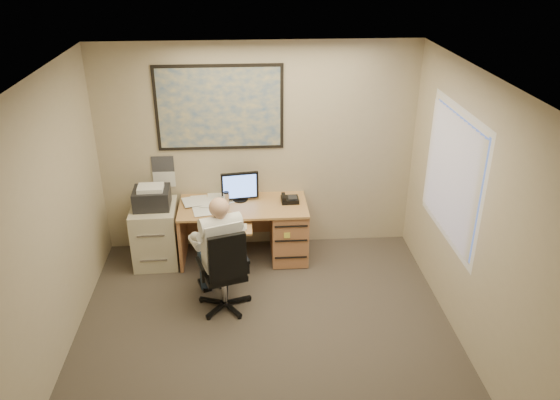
{
  "coord_description": "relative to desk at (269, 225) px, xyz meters",
  "views": [
    {
      "loc": [
        -0.16,
        -4.25,
        3.77
      ],
      "look_at": [
        0.22,
        1.3,
        1.08
      ],
      "focal_mm": 35.0,
      "sensor_mm": 36.0,
      "label": 1
    }
  ],
  "objects": [
    {
      "name": "person",
      "position": [
        -0.56,
        -1.04,
        0.23
      ],
      "size": [
        0.81,
        0.96,
        1.34
      ],
      "primitive_type": null,
      "rotation": [
        0.0,
        0.0,
        0.35
      ],
      "color": "white",
      "rests_on": "office_chair"
    },
    {
      "name": "world_map",
      "position": [
        -0.58,
        0.33,
        1.46
      ],
      "size": [
        1.56,
        0.03,
        1.06
      ],
      "primitive_type": "cube",
      "color": "#1E4C93",
      "rests_on": "room_shell"
    },
    {
      "name": "room_shell",
      "position": [
        -0.12,
        -1.9,
        0.91
      ],
      "size": [
        4.0,
        4.5,
        2.7
      ],
      "color": "#3D362F",
      "rests_on": "ground"
    },
    {
      "name": "wall_calendar",
      "position": [
        -1.33,
        0.34,
        0.64
      ],
      "size": [
        0.28,
        0.01,
        0.42
      ],
      "primitive_type": "cube",
      "color": "white",
      "rests_on": "room_shell"
    },
    {
      "name": "desk",
      "position": [
        0.0,
        0.0,
        0.0
      ],
      "size": [
        1.6,
        0.97,
        1.12
      ],
      "color": "tan",
      "rests_on": "ground"
    },
    {
      "name": "office_chair",
      "position": [
        -0.58,
        -1.12,
        -0.14
      ],
      "size": [
        0.76,
        0.76,
        1.03
      ],
      "rotation": [
        0.0,
        0.0,
        0.29
      ],
      "color": "black",
      "rests_on": "ground"
    },
    {
      "name": "filing_cabinet",
      "position": [
        -1.44,
        -0.02,
        0.01
      ],
      "size": [
        0.57,
        0.67,
        1.06
      ],
      "rotation": [
        0.0,
        0.0,
        0.03
      ],
      "color": "beige",
      "rests_on": "ground"
    },
    {
      "name": "window_blinds",
      "position": [
        1.85,
        -1.1,
        1.11
      ],
      "size": [
        0.06,
        1.4,
        1.3
      ],
      "primitive_type": null,
      "color": "silver",
      "rests_on": "room_shell"
    }
  ]
}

